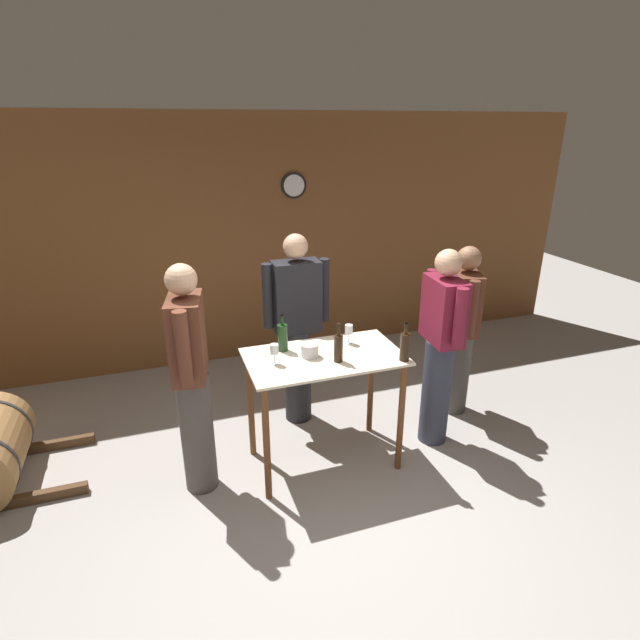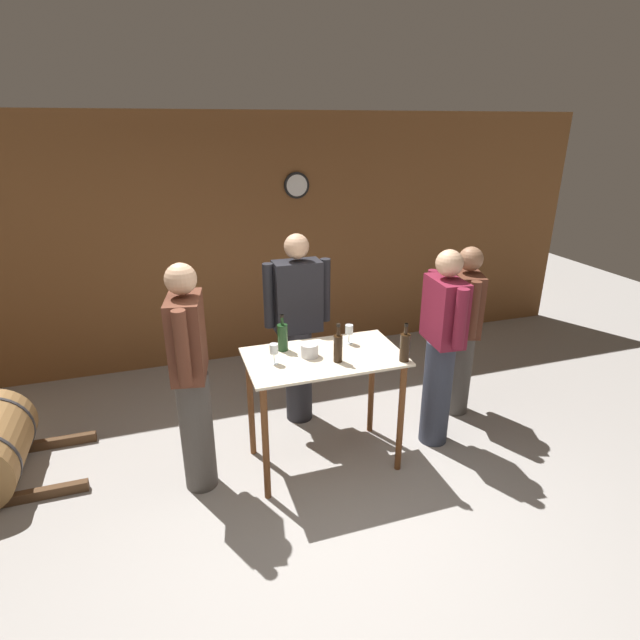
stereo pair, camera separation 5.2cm
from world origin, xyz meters
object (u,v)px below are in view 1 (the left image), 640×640
wine_bottle_center (405,346)px  person_host (191,378)px  wine_glass_near_left (274,350)px  wine_bottle_left (338,347)px  wine_bottle_far_left (283,337)px  person_visitor_near_door (461,328)px  ice_bucket (310,350)px  person_visitor_with_scarf (440,345)px  wine_glass_near_center (349,330)px  person_visitor_bearded (297,326)px

wine_bottle_center → person_host: bearing=169.4°
wine_glass_near_left → wine_bottle_left: bearing=-13.6°
wine_bottle_far_left → wine_bottle_left: 0.46m
wine_bottle_far_left → person_visitor_near_door: size_ratio=0.18×
wine_bottle_far_left → wine_glass_near_left: 0.24m
wine_bottle_left → person_host: size_ratio=0.17×
wine_glass_near_left → ice_bucket: size_ratio=1.17×
person_host → person_visitor_near_door: 2.44m
ice_bucket → person_visitor_near_door: person_visitor_near_door is taller
wine_bottle_far_left → person_visitor_with_scarf: size_ratio=0.17×
wine_glass_near_left → person_visitor_with_scarf: bearing=-0.2°
wine_bottle_center → person_host: 1.54m
ice_bucket → person_visitor_near_door: (1.55, 0.32, -0.16)m
wine_bottle_far_left → wine_glass_near_center: bearing=-4.1°
person_host → person_visitor_near_door: bearing=7.7°
ice_bucket → person_visitor_near_door: bearing=11.8°
person_visitor_near_door → ice_bucket: bearing=-168.2°
person_visitor_with_scarf → wine_bottle_left: bearing=-173.6°
wine_bottle_left → ice_bucket: bearing=140.0°
wine_glass_near_center → person_visitor_bearded: 0.62m
person_host → person_visitor_with_scarf: bearing=-1.1°
wine_bottle_left → person_host: bearing=172.2°
ice_bucket → person_visitor_with_scarf: 1.11m
wine_bottle_left → ice_bucket: size_ratio=2.25×
person_host → person_visitor_bearded: bearing=34.7°
person_host → wine_bottle_left: bearing=-7.8°
ice_bucket → person_visitor_bearded: person_visitor_bearded is taller
person_visitor_bearded → person_visitor_near_door: person_visitor_bearded is taller
wine_glass_near_center → person_host: person_host is taller
wine_bottle_far_left → person_host: person_host is taller
person_visitor_with_scarf → person_visitor_near_door: (0.45, 0.36, -0.05)m
person_host → wine_glass_near_left: bearing=-3.4°
wine_glass_near_left → person_visitor_near_door: (1.82, 0.36, -0.22)m
person_host → person_visitor_bearded: person_host is taller
wine_glass_near_left → ice_bucket: (0.28, 0.04, -0.06)m
wine_bottle_left → wine_bottle_far_left: bearing=136.9°
wine_glass_near_left → wine_glass_near_center: bearing=14.5°
wine_bottle_left → person_host: person_host is taller
wine_glass_near_left → person_visitor_near_door: person_visitor_near_door is taller
wine_glass_near_center → wine_bottle_far_left: bearing=175.9°
wine_bottle_center → wine_glass_near_left: 0.95m
wine_bottle_center → person_visitor_near_door: person_visitor_near_door is taller
wine_glass_near_center → wine_bottle_center: bearing=-56.7°
wine_bottle_center → wine_glass_near_left: (-0.92, 0.25, -0.00)m
wine_bottle_far_left → person_visitor_near_door: person_visitor_near_door is taller
wine_glass_near_left → person_visitor_near_door: 1.87m
wine_bottle_far_left → wine_glass_near_left: (-0.12, -0.20, 0.00)m
wine_glass_near_left → wine_bottle_far_left: bearing=60.4°
person_visitor_bearded → ice_bucket: bearing=-98.3°
wine_bottle_center → ice_bucket: size_ratio=2.22×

